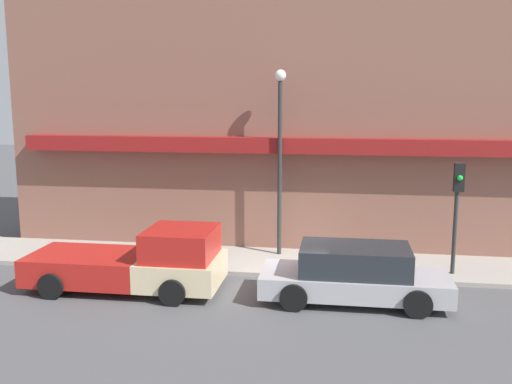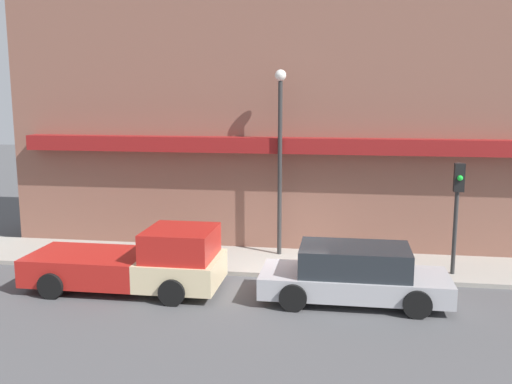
# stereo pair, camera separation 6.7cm
# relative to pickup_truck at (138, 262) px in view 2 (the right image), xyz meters

# --- Properties ---
(ground_plane) EXTENTS (80.00, 80.00, 0.00)m
(ground_plane) POSITION_rel_pickup_truck_xyz_m (3.82, 1.53, -0.77)
(ground_plane) COLOR #4C4C4F
(sidewalk) EXTENTS (36.00, 2.80, 0.13)m
(sidewalk) POSITION_rel_pickup_truck_xyz_m (3.82, 2.93, -0.70)
(sidewalk) COLOR #9E998E
(sidewalk) RESTS_ON ground
(building) EXTENTS (19.80, 3.80, 11.70)m
(building) POSITION_rel_pickup_truck_xyz_m (3.84, 5.82, 5.07)
(building) COLOR brown
(building) RESTS_ON ground
(pickup_truck) EXTENTS (5.27, 2.28, 1.75)m
(pickup_truck) POSITION_rel_pickup_truck_xyz_m (0.00, 0.00, 0.00)
(pickup_truck) COLOR beige
(pickup_truck) RESTS_ON ground
(parked_car) EXTENTS (4.78, 2.09, 1.45)m
(parked_car) POSITION_rel_pickup_truck_xyz_m (5.79, 0.00, -0.06)
(parked_car) COLOR #ADADB2
(parked_car) RESTS_ON ground
(fire_hydrant) EXTENTS (0.17, 0.17, 0.67)m
(fire_hydrant) POSITION_rel_pickup_truck_xyz_m (0.82, 2.11, -0.31)
(fire_hydrant) COLOR red
(fire_hydrant) RESTS_ON sidewalk
(street_lamp) EXTENTS (0.36, 0.36, 5.90)m
(street_lamp) POSITION_rel_pickup_truck_xyz_m (3.44, 3.64, 3.02)
(street_lamp) COLOR #2D2D2D
(street_lamp) RESTS_ON sidewalk
(traffic_light) EXTENTS (0.28, 0.42, 3.24)m
(traffic_light) POSITION_rel_pickup_truck_xyz_m (8.65, 2.25, 1.61)
(traffic_light) COLOR #2D2D2D
(traffic_light) RESTS_ON sidewalk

